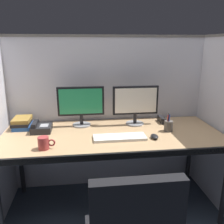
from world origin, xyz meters
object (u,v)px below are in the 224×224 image
object	(u,v)px
monitor_right	(135,103)
red_stapler	(162,120)
book_stack	(22,123)
pen_cup	(168,126)
desk	(113,139)
keyboard_main	(120,137)
computer_mouse	(154,137)
desk_phone	(41,128)
coffee_mug	(44,143)
monitor_left	(81,104)

from	to	relation	value
monitor_right	red_stapler	distance (m)	0.34
book_stack	red_stapler	bearing A→B (deg)	-0.05
monitor_right	pen_cup	world-z (taller)	monitor_right
monitor_right	desk	bearing A→B (deg)	-136.58
keyboard_main	computer_mouse	distance (m)	0.29
desk_phone	keyboard_main	bearing A→B (deg)	-20.94
coffee_mug	desk	bearing A→B (deg)	23.76
coffee_mug	desk_phone	bearing A→B (deg)	101.98
red_stapler	coffee_mug	distance (m)	1.17
desk	pen_cup	xyz separation A→B (m)	(0.50, 0.01, 0.10)
book_stack	coffee_mug	world-z (taller)	book_stack
desk	computer_mouse	size ratio (longest dim) A/B	19.79
keyboard_main	coffee_mug	size ratio (longest dim) A/B	3.41
book_stack	pen_cup	size ratio (longest dim) A/B	1.30
desk_phone	coffee_mug	bearing A→B (deg)	-78.02
book_stack	desk	bearing A→B (deg)	-17.68
monitor_left	book_stack	distance (m)	0.57
desk	keyboard_main	distance (m)	0.13
keyboard_main	coffee_mug	distance (m)	0.60
desk	desk_phone	world-z (taller)	desk_phone
book_stack	red_stapler	size ratio (longest dim) A/B	1.47
computer_mouse	pen_cup	world-z (taller)	pen_cup
desk	keyboard_main	bearing A→B (deg)	-69.29
desk_phone	book_stack	size ratio (longest dim) A/B	0.86
red_stapler	coffee_mug	size ratio (longest dim) A/B	1.19
keyboard_main	pen_cup	bearing A→B (deg)	14.89
keyboard_main	desk_phone	xyz separation A→B (m)	(-0.67, 0.26, 0.02)
monitor_right	desk_phone	world-z (taller)	monitor_right
book_stack	pen_cup	bearing A→B (deg)	-10.73
keyboard_main	pen_cup	size ratio (longest dim) A/B	2.53
keyboard_main	desk_phone	size ratio (longest dim) A/B	2.26
monitor_left	computer_mouse	world-z (taller)	monitor_left
monitor_right	coffee_mug	distance (m)	0.93
monitor_left	pen_cup	distance (m)	0.82
monitor_right	keyboard_main	xyz separation A→B (m)	(-0.20, -0.34, -0.20)
monitor_left	red_stapler	bearing A→B (deg)	0.02
coffee_mug	pen_cup	size ratio (longest dim) A/B	0.74
computer_mouse	monitor_right	bearing A→B (deg)	102.39
red_stapler	coffee_mug	bearing A→B (deg)	-154.99
monitor_right	keyboard_main	distance (m)	0.45
monitor_right	desk_phone	xyz separation A→B (m)	(-0.87, -0.09, -0.18)
computer_mouse	monitor_left	bearing A→B (deg)	146.04
computer_mouse	red_stapler	bearing A→B (deg)	64.05
desk_phone	red_stapler	world-z (taller)	desk_phone
desk	monitor_right	bearing A→B (deg)	43.42
computer_mouse	coffee_mug	world-z (taller)	coffee_mug
monitor_right	monitor_left	bearing A→B (deg)	177.11
monitor_right	red_stapler	xyz separation A→B (m)	(0.28, 0.03, -0.19)
computer_mouse	coffee_mug	distance (m)	0.88
keyboard_main	pen_cup	xyz separation A→B (m)	(0.46, 0.12, 0.04)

